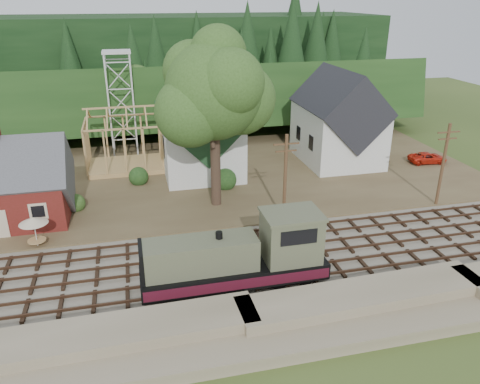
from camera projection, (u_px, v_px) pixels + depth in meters
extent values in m
plane|color=#384C1E|center=(215.00, 264.00, 34.47)|extent=(140.00, 140.00, 0.00)
cube|color=#7F7259|center=(242.00, 341.00, 26.86)|extent=(64.00, 5.00, 1.60)
cube|color=#726B5B|center=(215.00, 263.00, 34.44)|extent=(64.00, 11.00, 0.16)
cube|color=brown|center=(184.00, 177.00, 50.53)|extent=(64.00, 26.00, 0.30)
cube|color=#1E3F19|center=(165.00, 123.00, 72.08)|extent=(70.00, 28.96, 12.74)
cube|color=black|center=(157.00, 102.00, 86.41)|extent=(80.00, 20.00, 12.00)
cube|color=#591C14|center=(7.00, 199.00, 40.04)|extent=(10.00, 7.00, 3.80)
cube|color=#4C4C51|center=(3.00, 178.00, 39.30)|extent=(10.80, 7.41, 7.41)
cube|color=beige|center=(0.00, 224.00, 37.16)|extent=(1.20, 0.06, 2.40)
cube|color=silver|center=(199.00, 141.00, 51.44)|extent=(8.00, 12.00, 6.40)
cube|color=#1B3D1F|center=(198.00, 112.00, 50.19)|extent=(8.40, 12.96, 8.40)
cube|color=silver|center=(207.00, 105.00, 44.04)|extent=(2.40, 2.40, 4.00)
cone|color=#1B3D1F|center=(206.00, 70.00, 42.75)|extent=(5.37, 5.37, 2.60)
cube|color=silver|center=(337.00, 134.00, 53.97)|extent=(8.00, 10.00, 6.40)
cube|color=black|center=(340.00, 106.00, 52.72)|extent=(8.40, 10.80, 8.40)
cube|color=tan|center=(127.00, 166.00, 52.68)|extent=(8.00, 6.00, 0.50)
cube|color=tan|center=(121.00, 107.00, 50.08)|extent=(8.00, 0.18, 0.18)
cube|color=silver|center=(109.00, 107.00, 54.25)|extent=(0.18, 0.18, 12.00)
cube|color=silver|center=(134.00, 106.00, 54.85)|extent=(0.18, 0.18, 12.00)
cube|color=silver|center=(110.00, 102.00, 56.76)|extent=(0.18, 0.18, 12.00)
cube|color=silver|center=(133.00, 101.00, 57.36)|extent=(0.18, 0.18, 12.00)
cube|color=silver|center=(116.00, 52.00, 53.46)|extent=(3.20, 3.20, 0.25)
cylinder|color=#38281E|center=(216.00, 163.00, 42.18)|extent=(0.90, 0.90, 8.00)
sphere|color=#324F1D|center=(214.00, 91.00, 39.64)|extent=(8.40, 8.40, 8.40)
sphere|color=#324F1D|center=(240.00, 99.00, 41.46)|extent=(6.40, 6.40, 6.40)
sphere|color=#324F1D|center=(190.00, 112.00, 39.04)|extent=(6.00, 6.00, 6.00)
cylinder|color=#4C331E|center=(285.00, 181.00, 39.07)|extent=(0.28, 0.28, 8.00)
cube|color=#4C331E|center=(286.00, 144.00, 37.82)|extent=(2.20, 0.12, 0.12)
cube|color=#4C331E|center=(286.00, 151.00, 38.05)|extent=(1.80, 0.12, 0.12)
cylinder|color=#4C331E|center=(443.00, 166.00, 42.27)|extent=(0.28, 0.28, 8.00)
cube|color=#4C331E|center=(449.00, 132.00, 41.02)|extent=(2.20, 0.12, 0.12)
cube|color=#4C331E|center=(448.00, 139.00, 41.26)|extent=(1.80, 0.12, 0.12)
cube|color=black|center=(235.00, 281.00, 31.83)|extent=(12.34, 2.57, 0.36)
cube|color=black|center=(235.00, 272.00, 31.54)|extent=(12.34, 2.98, 1.13)
cube|color=#5C5E44|center=(201.00, 255.00, 30.41)|extent=(7.40, 2.37, 2.16)
cube|color=#5C5E44|center=(291.00, 237.00, 31.51)|extent=(3.70, 2.88, 3.29)
cube|color=#5C5E44|center=(292.00, 214.00, 30.85)|extent=(3.91, 3.08, 0.21)
cube|color=black|center=(299.00, 238.00, 29.92)|extent=(2.47, 0.06, 1.03)
cube|color=#4A0F1F|center=(240.00, 285.00, 30.19)|extent=(12.34, 0.04, 0.72)
cube|color=#4A0F1F|center=(230.00, 261.00, 32.89)|extent=(12.34, 0.04, 0.72)
cylinder|color=black|center=(219.00, 237.00, 30.22)|extent=(0.45, 0.45, 0.72)
imported|color=#5D92C7|center=(43.00, 205.00, 41.85)|extent=(1.95, 3.91, 1.28)
imported|color=red|center=(428.00, 158.00, 54.12)|extent=(4.52, 2.42, 1.21)
cylinder|color=silver|center=(36.00, 233.00, 36.07)|extent=(0.10, 0.10, 2.16)
cylinder|color=tan|center=(37.00, 240.00, 36.32)|extent=(1.37, 1.37, 0.08)
cone|color=beige|center=(33.00, 220.00, 35.65)|extent=(2.16, 2.16, 0.49)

